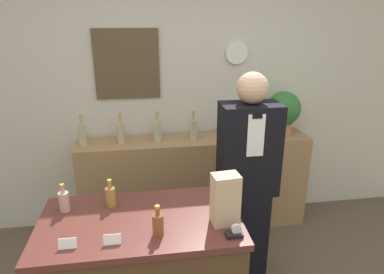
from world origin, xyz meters
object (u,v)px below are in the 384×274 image
(paper_bag, at_px, (225,199))
(tape_dispenser, at_px, (235,232))
(potted_plant, at_px, (283,111))
(shopkeeper, at_px, (247,184))

(paper_bag, xyz_separation_m, tape_dispenser, (0.02, -0.13, -0.13))
(potted_plant, relative_size, tape_dispenser, 4.81)
(potted_plant, distance_m, paper_bag, 1.74)
(potted_plant, relative_size, paper_bag, 1.44)
(shopkeeper, xyz_separation_m, tape_dispenser, (-0.31, -0.77, 0.13))
(shopkeeper, bearing_deg, paper_bag, -117.69)
(paper_bag, distance_m, tape_dispenser, 0.19)
(paper_bag, bearing_deg, shopkeeper, 62.31)
(shopkeeper, relative_size, tape_dispenser, 19.11)
(shopkeeper, xyz_separation_m, paper_bag, (-0.34, -0.64, 0.26))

